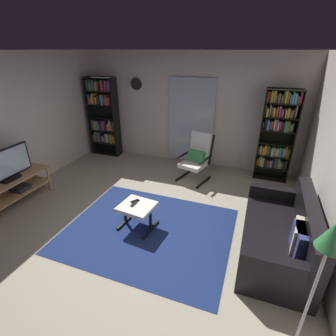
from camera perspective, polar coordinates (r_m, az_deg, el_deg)
The scene contains 15 objects.
ground_plane at distance 4.23m, azimuth -7.87°, elevation -13.09°, with size 7.02×7.02×0.00m, color #A79E8A.
wall_back at distance 6.15m, azimuth 4.22°, elevation 13.00°, with size 5.60×0.06×2.60m, color beige.
glass_door_panel at distance 6.11m, azimuth 5.22°, elevation 10.48°, with size 1.10×0.01×2.00m, color silver.
area_rug at distance 4.14m, azimuth -4.41°, elevation -13.80°, with size 2.57×2.08×0.01m, color navy.
tv_stand at distance 5.32m, azimuth -31.59°, elevation -3.85°, with size 0.47×1.39×0.53m.
television at distance 5.13m, azimuth -32.86°, elevation 0.44°, with size 0.20×0.94×0.56m.
bookshelf_near_tv at distance 6.87m, azimuth -14.49°, elevation 11.80°, with size 0.78×0.30×2.01m.
bookshelf_near_sofa at distance 5.71m, azimuth 23.52°, elevation 7.39°, with size 0.69×0.30×1.93m.
leather_sofa at distance 3.87m, azimuth 24.29°, elevation -13.98°, with size 0.86×1.75×0.83m.
lounge_armchair at distance 5.45m, azimuth 6.56°, elevation 2.79°, with size 0.71×0.78×1.02m.
ottoman at distance 4.03m, azimuth -7.05°, elevation -9.21°, with size 0.57×0.53×0.41m.
tv_remote at distance 4.01m, azimuth -7.75°, elevation -8.10°, with size 0.04×0.14×0.02m, color black.
cell_phone at distance 4.08m, azimuth -7.51°, elevation -7.49°, with size 0.07×0.14×0.01m, color black.
floor_lamp_by_sofa at distance 2.32m, azimuth 32.31°, elevation -16.01°, with size 0.22×0.22×1.52m.
wall_clock at distance 6.45m, azimuth -7.22°, elevation 18.42°, with size 0.29×0.03×0.29m.
Camera 1 is at (1.66, -2.88, 2.61)m, focal length 26.85 mm.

